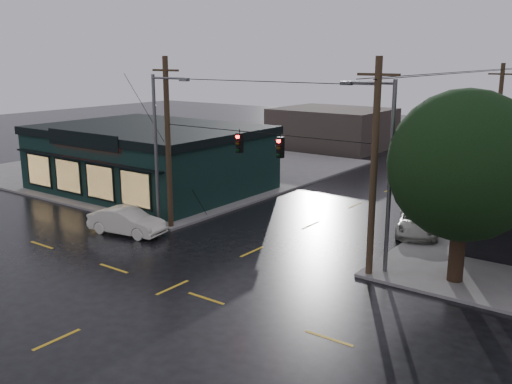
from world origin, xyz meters
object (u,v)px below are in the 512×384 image
Objects in this scene: utility_pole_ne at (369,276)px; corner_tree at (464,166)px; utility_pole_nw at (171,228)px; suv_silver at (418,223)px; sedan_cream at (127,221)px.

corner_tree is at bearing 23.19° from utility_pole_ne.
corner_tree is at bearing 5.24° from utility_pole_nw.
suv_silver is (-4.08, 6.14, -4.78)m from corner_tree.
sedan_cream is at bearing -117.94° from utility_pole_nw.
utility_pole_nw is 14.64m from suv_silver.
corner_tree reaches higher than utility_pole_ne.
utility_pole_nw is 13.00m from utility_pole_ne.
utility_pole_ne is at bearing -90.70° from sedan_cream.
utility_pole_nw is at bearing -174.76° from corner_tree.
corner_tree is at bearing -74.17° from suv_silver.
utility_pole_nw reaches higher than sedan_cream.
utility_pole_nw is at bearing -37.98° from sedan_cream.
utility_pole_ne is 2.02× the size of suv_silver.
corner_tree is 6.70m from utility_pole_ne.
suv_silver is at bearing 94.02° from utility_pole_ne.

